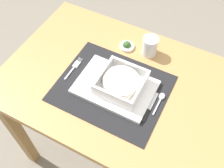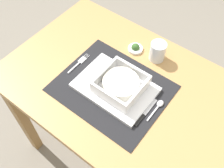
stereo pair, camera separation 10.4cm
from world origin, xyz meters
name	(u,v)px [view 1 (the left image)]	position (x,y,z in m)	size (l,w,h in m)	color
ground_plane	(119,151)	(0.00, 0.00, 0.00)	(6.00, 6.00, 0.00)	gray
dining_table	(121,98)	(0.00, 0.00, 0.63)	(1.00, 0.66, 0.74)	#B2844C
placemat	(112,88)	(-0.02, -0.04, 0.75)	(0.43, 0.35, 0.00)	black
serving_plate	(115,87)	(-0.01, -0.04, 0.75)	(0.31, 0.21, 0.02)	white
porridge_bowl	(121,83)	(0.01, -0.03, 0.79)	(0.17, 0.17, 0.06)	white
fork	(75,67)	(-0.22, -0.02, 0.75)	(0.02, 0.13, 0.00)	silver
spoon	(161,98)	(0.17, 0.00, 0.75)	(0.02, 0.11, 0.01)	silver
butter_knife	(149,109)	(0.14, -0.06, 0.75)	(0.01, 0.14, 0.01)	black
drinking_glass	(150,47)	(0.03, 0.20, 0.78)	(0.07, 0.07, 0.09)	white
condiment_saucer	(127,46)	(-0.07, 0.19, 0.75)	(0.07, 0.07, 0.04)	white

